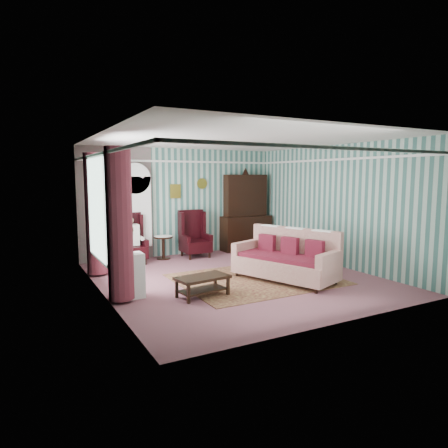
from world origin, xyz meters
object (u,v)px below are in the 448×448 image
bookcase (135,217)px  coffee_table (203,286)px  seated_woman (130,240)px  round_side_table (163,248)px  dresser_hutch (246,210)px  nest_table (301,249)px  sofa (285,257)px  wingback_right (195,234)px  floral_armchair (299,247)px  plant_stand (128,276)px  wingback_left (130,239)px

bookcase → coffee_table: bookcase is taller
seated_woman → round_side_table: bearing=9.5°
bookcase → seated_woman: bookcase is taller
bookcase → dresser_hutch: (3.25, -0.12, 0.06)m
nest_table → coffee_table: size_ratio=0.57×
seated_woman → dresser_hutch: bearing=4.4°
nest_table → dresser_hutch: bearing=107.4°
sofa → wingback_right: bearing=-9.0°
bookcase → sofa: bearing=-58.5°
bookcase → seated_woman: 0.70m
round_side_table → floral_armchair: (2.52, -2.40, 0.18)m
plant_stand → sofa: 3.20m
wingback_left → floral_armchair: size_ratio=1.30×
dresser_hutch → sofa: bearing=-108.4°
bookcase → plant_stand: (-1.05, -3.14, -0.72)m
seated_woman → coffee_table: size_ratio=1.24×
sofa → coffee_table: bearing=75.4°
seated_woman → sofa: seated_woman is taller
dresser_hutch → floral_armchair: (-0.08, -2.52, -0.70)m
dresser_hutch → bookcase: bearing=177.9°
plant_stand → sofa: bearing=-6.2°
nest_table → plant_stand: (-4.87, -1.20, 0.13)m
wingback_left → seated_woman: size_ratio=1.06×
dresser_hutch → wingback_right: 1.86m
wingback_left → sofa: 3.91m
seated_woman → nest_table: seated_woman is taller
wingback_left → round_side_table: wingback_left is taller
wingback_right → floral_armchair: (1.67, -2.25, -0.15)m
wingback_right → plant_stand: 3.76m
dresser_hutch → sofa: dresser_hutch is taller
dresser_hutch → plant_stand: size_ratio=2.95×
round_side_table → plant_stand: 3.36m
bookcase → dresser_hutch: size_ratio=0.95×
wingback_left → wingback_right: (1.75, 0.00, 0.00)m
nest_table → floral_armchair: floral_armchair is taller
nest_table → wingback_right: bearing=146.3°
bookcase → nest_table: size_ratio=4.15×
dresser_hutch → wingback_left: 3.55m
seated_woman → plant_stand: size_ratio=1.47×
seated_woman → sofa: size_ratio=0.55×
round_side_table → sofa: sofa is taller
coffee_table → wingback_left: bearing=97.1°
nest_table → sofa: (-1.69, -1.55, 0.22)m
wingback_left → seated_woman: (0.00, 0.00, -0.04)m
bookcase → wingback_right: (1.50, -0.39, -0.50)m
sofa → round_side_table: bearing=4.0°
coffee_table → bookcase: bearing=92.5°
sofa → floral_armchair: size_ratio=2.25×
dresser_hutch → wingback_left: size_ratio=1.89×
seated_woman → wingback_right: bearing=0.0°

